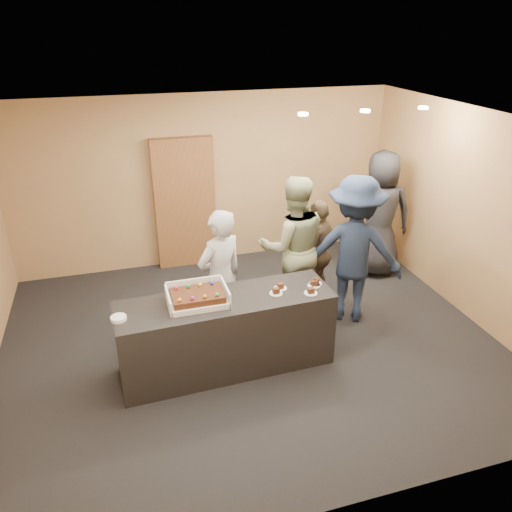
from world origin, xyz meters
name	(u,v)px	position (x,y,z in m)	size (l,w,h in m)	color
room	(249,243)	(0.00, 0.00, 1.35)	(6.04, 6.00, 2.70)	black
serving_counter	(226,333)	(-0.39, -0.41, 0.45)	(2.40, 0.70, 0.90)	black
storage_cabinet	(185,204)	(-0.37, 2.41, 1.04)	(0.94, 0.15, 2.08)	brown
cake_box	(197,299)	(-0.69, -0.38, 0.94)	(0.64, 0.44, 0.19)	white
sheet_cake	(197,295)	(-0.69, -0.41, 1.00)	(0.55, 0.38, 0.11)	#361B0C
plate_stack	(118,318)	(-1.53, -0.50, 0.92)	(0.16, 0.16, 0.04)	white
slice_a	(276,292)	(0.18, -0.45, 0.92)	(0.15, 0.15, 0.07)	white
slice_b	(280,287)	(0.26, -0.35, 0.92)	(0.15, 0.15, 0.07)	white
slice_c	(311,291)	(0.55, -0.56, 0.92)	(0.15, 0.15, 0.07)	white
slice_d	(315,282)	(0.69, -0.37, 0.92)	(0.15, 0.15, 0.07)	white
slice_e	(314,284)	(0.66, -0.40, 0.92)	(0.15, 0.15, 0.07)	white
person_server_grey	(220,278)	(-0.32, 0.15, 0.86)	(0.63, 0.41, 1.73)	#ADADB3
person_sage_man	(293,247)	(0.76, 0.57, 0.96)	(0.93, 0.73, 1.92)	gray
person_navy_man	(354,250)	(1.45, 0.18, 0.98)	(1.27, 0.73, 1.97)	#1B273F
person_brown_extra	(318,253)	(1.16, 0.66, 0.77)	(0.90, 0.37, 1.53)	brown
person_dark_suit	(379,214)	(2.42, 1.27, 0.98)	(0.95, 0.62, 1.95)	black
ceiling_spotlights	(365,111)	(1.60, 0.50, 2.67)	(1.72, 0.12, 0.03)	#FFEAC6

